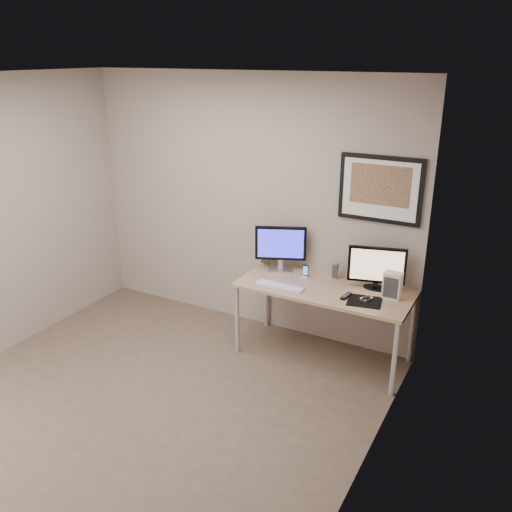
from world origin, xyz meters
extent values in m
plane|color=brown|center=(0.00, 0.00, 0.00)|extent=(3.60, 3.60, 0.00)
plane|color=white|center=(0.00, 0.00, 2.60)|extent=(3.60, 3.60, 0.00)
plane|color=gray|center=(0.00, 1.70, 1.30)|extent=(3.60, 0.00, 3.60)
plane|color=gray|center=(1.80, 0.00, 1.30)|extent=(0.00, 3.40, 3.40)
cube|color=olive|center=(1.00, 1.35, 0.71)|extent=(1.60, 0.70, 0.03)
cylinder|color=silver|center=(0.24, 1.04, 0.35)|extent=(0.04, 0.04, 0.70)
cylinder|color=silver|center=(0.24, 1.66, 0.35)|extent=(0.04, 0.04, 0.70)
cylinder|color=silver|center=(1.76, 1.04, 0.35)|extent=(0.04, 0.04, 0.70)
cylinder|color=silver|center=(1.76, 1.66, 0.35)|extent=(0.04, 0.04, 0.70)
cube|color=black|center=(1.35, 1.68, 1.62)|extent=(0.75, 0.03, 0.60)
cube|color=silver|center=(1.35, 1.67, 1.62)|extent=(0.67, 0.00, 0.52)
cube|color=orange|center=(1.35, 1.66, 1.66)|extent=(0.54, 0.00, 0.36)
cube|color=#BBBBC0|center=(0.46, 1.52, 0.74)|extent=(0.28, 0.24, 0.02)
cube|color=#BBBBC0|center=(0.46, 1.52, 0.80)|extent=(0.05, 0.05, 0.10)
cube|color=black|center=(0.46, 1.52, 1.02)|extent=(0.47, 0.22, 0.34)
cube|color=#211EC6|center=(0.46, 1.51, 1.02)|extent=(0.41, 0.18, 0.29)
cube|color=black|center=(1.42, 1.53, 0.74)|extent=(0.24, 0.17, 0.02)
cube|color=black|center=(1.42, 1.53, 0.77)|extent=(0.06, 0.05, 0.05)
cube|color=black|center=(1.42, 1.53, 0.97)|extent=(0.51, 0.16, 0.34)
cube|color=tan|center=(1.42, 1.51, 0.97)|extent=(0.45, 0.12, 0.29)
cylinder|color=#BBBBC0|center=(0.25, 1.62, 0.82)|extent=(0.08, 0.08, 0.18)
cylinder|color=#BBBBC0|center=(1.01, 1.59, 0.81)|extent=(0.07, 0.07, 0.16)
cube|color=black|center=(0.75, 1.48, 0.79)|extent=(0.06, 0.06, 0.13)
cube|color=silver|center=(0.63, 1.16, 0.74)|extent=(0.48, 0.14, 0.02)
cube|color=black|center=(1.42, 1.23, 0.73)|extent=(0.33, 0.31, 0.00)
ellipsoid|color=black|center=(1.42, 1.26, 0.75)|extent=(0.09, 0.12, 0.04)
cube|color=black|center=(1.24, 1.24, 0.74)|extent=(0.06, 0.17, 0.02)
cube|color=silver|center=(1.60, 1.41, 0.85)|extent=(0.16, 0.11, 0.24)
camera|label=1|loc=(2.60, -2.97, 2.76)|focal=38.00mm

